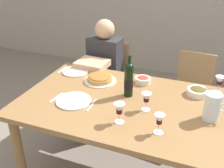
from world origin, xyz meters
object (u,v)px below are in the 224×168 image
wine_glass_spare (220,81)px  dinner_plate_right_setting (76,71)px  wine_glass_left_diner (119,109)px  salad_bowl (143,80)px  olive_bowl (198,91)px  dining_table (120,111)px  diner_left (100,74)px  dinner_plate_left_setting (74,101)px  baked_tart (100,78)px  wine_glass_right_diner (146,98)px  chair_right (191,91)px  wine_glass_centre (159,120)px  chair_left (110,75)px  wine_bottle (129,79)px  water_pitcher (212,108)px

wine_glass_spare → dinner_plate_right_setting: (-1.24, -0.07, -0.09)m
wine_glass_left_diner → dinner_plate_right_setting: 0.89m
salad_bowl → olive_bowl: size_ratio=0.81×
dining_table → diner_left: size_ratio=1.29×
dinner_plate_left_setting → baked_tart: bearing=82.6°
wine_glass_spare → dinner_plate_right_setting: wine_glass_spare is taller
olive_bowl → wine_glass_right_diner: 0.48m
olive_bowl → chair_right: chair_right is taller
wine_glass_centre → dinner_plate_right_setting: wine_glass_centre is taller
dinner_plate_right_setting → chair_left: (0.12, 0.56, -0.27)m
dining_table → wine_glass_centre: size_ratio=11.19×
dinner_plate_right_setting → chair_right: chair_right is taller
dinner_plate_left_setting → wine_glass_right_diner: bearing=9.0°
olive_bowl → baked_tart: bearing=-175.8°
diner_left → wine_glass_right_diner: bearing=136.2°
wine_glass_spare → wine_glass_left_diner: bearing=-131.4°
wine_bottle → chair_right: bearing=60.8°
wine_glass_spare → diner_left: bearing=166.9°
wine_bottle → olive_bowl: (0.50, 0.20, -0.11)m
olive_bowl → dinner_plate_left_setting: (-0.85, -0.44, -0.02)m
water_pitcher → wine_glass_left_diner: bearing=-155.4°
dining_table → salad_bowl: 0.37m
olive_bowl → wine_glass_spare: (0.15, 0.10, 0.07)m
olive_bowl → wine_glass_centre: wine_glass_centre is taller
salad_bowl → wine_glass_right_diner: (0.13, -0.40, 0.06)m
wine_glass_left_diner → dinner_plate_right_setting: size_ratio=0.59×
wine_glass_left_diner → dinner_plate_right_setting: bearing=137.0°
water_pitcher → diner_left: 1.31m
wine_glass_centre → baked_tart: bearing=139.8°
baked_tart → wine_glass_left_diner: wine_glass_left_diner is taller
salad_bowl → wine_glass_centre: 0.69m
wine_bottle → salad_bowl: 0.27m
water_pitcher → dinner_plate_right_setting: size_ratio=0.78×
wine_glass_centre → chair_left: wine_glass_centre is taller
wine_glass_centre → diner_left: size_ratio=0.12×
wine_glass_spare → chair_right: wine_glass_spare is taller
dining_table → wine_glass_centre: bearing=-39.1°
wine_bottle → dining_table: bearing=-106.8°
wine_glass_right_diner → chair_right: wine_glass_right_diner is taller
baked_tart → wine_glass_right_diner: 0.57m
wine_glass_right_diner → wine_glass_spare: (0.47, 0.46, 0.00)m
olive_bowl → chair_left: (-0.97, 0.60, -0.29)m
dinner_plate_right_setting → chair_right: 1.18m
wine_bottle → dinner_plate_left_setting: size_ratio=1.25×
salad_bowl → wine_glass_left_diner: bearing=-89.4°
dinner_plate_right_setting → dining_table: bearing=-30.9°
baked_tart → dinner_plate_right_setting: (-0.29, 0.09, -0.02)m
water_pitcher → wine_glass_right_diner: water_pitcher is taller
dining_table → baked_tart: bearing=138.3°
wine_bottle → wine_glass_right_diner: (0.18, -0.15, -0.04)m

